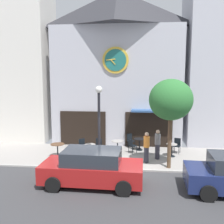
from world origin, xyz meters
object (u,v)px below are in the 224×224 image
cafe_table_rightmost (139,142)px  parked_car_red (92,168)px  cafe_table_center_left (58,147)px  pedestrian_grey (158,144)px  cafe_table_near_curb (172,148)px  cafe_chair_right_end (82,145)px  cafe_chair_facing_wall (132,145)px  cafe_table_center (90,149)px  pedestrian_orange (146,147)px  cafe_chair_by_entrance (130,139)px  street_lamp (99,125)px  cafe_chair_facing_street (98,145)px  cafe_chair_left_end (177,144)px  street_tree (171,100)px  cafe_table_leftmost (118,144)px

cafe_table_rightmost → parked_car_red: (-2.04, -5.43, 0.25)m
cafe_table_center_left → cafe_table_rightmost: size_ratio=1.08×
cafe_table_rightmost → parked_car_red: 5.80m
pedestrian_grey → cafe_table_near_curb: bearing=31.6°
cafe_table_rightmost → cafe_chair_right_end: 3.59m
cafe_table_center_left → cafe_chair_facing_wall: 4.39m
cafe_table_center_left → cafe_table_center: 1.88m
cafe_chair_right_end → cafe_chair_facing_wall: bearing=7.3°
cafe_table_near_curb → parked_car_red: (-3.91, -4.32, 0.27)m
cafe_table_center → pedestrian_orange: size_ratio=0.45×
cafe_chair_by_entrance → cafe_table_center_left: bearing=-149.8°
cafe_table_center_left → parked_car_red: parked_car_red is taller
cafe_table_rightmost → pedestrian_grey: size_ratio=0.44×
pedestrian_orange → street_lamp: bearing=-168.8°
cafe_table_near_curb → cafe_chair_facing_street: (-4.35, 0.18, 0.04)m
cafe_table_near_curb → cafe_chair_left_end: cafe_chair_left_end is taller
cafe_table_center_left → cafe_table_rightmost: 5.06m
parked_car_red → cafe_table_center: bearing=102.1°
cafe_chair_facing_street → pedestrian_orange: size_ratio=0.54×
street_tree → cafe_table_center: street_tree is taller
pedestrian_grey → parked_car_red: size_ratio=0.38×
cafe_chair_by_entrance → street_lamp: bearing=-114.6°
cafe_table_center_left → cafe_chair_facing_street: size_ratio=0.89×
cafe_chair_left_end → cafe_chair_by_entrance: size_ratio=1.00×
cafe_chair_facing_wall → cafe_table_center: bearing=-157.9°
street_lamp → cafe_chair_facing_street: 2.47m
cafe_table_leftmost → pedestrian_orange: 2.38m
cafe_table_leftmost → street_lamp: bearing=-110.6°
street_lamp → cafe_table_center_left: street_lamp is taller
pedestrian_orange → cafe_chair_facing_street: bearing=154.1°
cafe_table_center_left → cafe_chair_left_end: size_ratio=0.89×
street_lamp → parked_car_red: (0.09, -2.63, -1.34)m
cafe_table_near_curb → cafe_chair_right_end: 5.28m
street_lamp → parked_car_red: bearing=-87.9°
cafe_chair_by_entrance → cafe_chair_facing_wall: bearing=-84.5°
cafe_chair_right_end → cafe_chair_facing_wall: same height
cafe_table_rightmost → parked_car_red: parked_car_red is taller
street_tree → cafe_table_rightmost: bearing=116.2°
cafe_table_center → street_tree: bearing=-17.1°
cafe_chair_right_end → street_tree: bearing=-21.4°
cafe_table_near_curb → cafe_chair_right_end: bearing=179.8°
cafe_table_center → parked_car_red: parked_car_red is taller
cafe_table_leftmost → cafe_table_center_left: bearing=-160.9°
cafe_chair_left_end → pedestrian_orange: (-1.91, -1.94, 0.33)m
cafe_chair_by_entrance → cafe_chair_left_end: bearing=-17.9°
cafe_chair_by_entrance → pedestrian_grey: size_ratio=0.54×
pedestrian_orange → parked_car_red: (-2.40, -3.12, -0.10)m
cafe_table_leftmost → cafe_table_rightmost: bearing=26.4°
pedestrian_grey → cafe_table_center: bearing=-179.4°
cafe_table_center → cafe_chair_by_entrance: cafe_chair_by_entrance is taller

